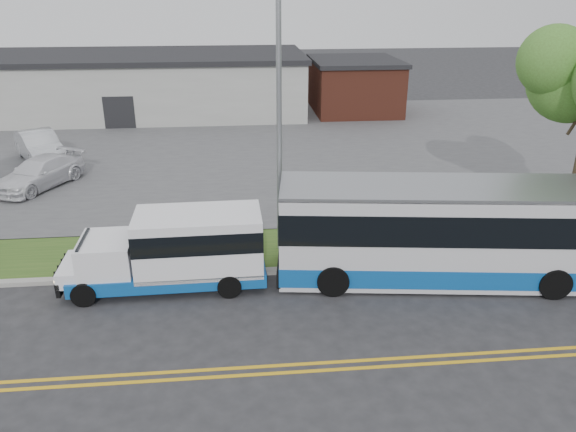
{
  "coord_description": "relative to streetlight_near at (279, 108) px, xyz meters",
  "views": [
    {
      "loc": [
        1.52,
        -15.52,
        8.98
      ],
      "look_at": [
        3.24,
        2.18,
        1.6
      ],
      "focal_mm": 35.0,
      "sensor_mm": 36.0,
      "label": 1
    }
  ],
  "objects": [
    {
      "name": "ground",
      "position": [
        -3.0,
        -2.73,
        -5.23
      ],
      "size": [
        140.0,
        140.0,
        0.0
      ],
      "primitive_type": "plane",
      "color": "#28282B",
      "rests_on": "ground"
    },
    {
      "name": "lane_line_north",
      "position": [
        -3.0,
        -6.58,
        -5.23
      ],
      "size": [
        70.0,
        0.12,
        0.01
      ],
      "primitive_type": "cube",
      "color": "gold",
      "rests_on": "ground"
    },
    {
      "name": "lane_line_south",
      "position": [
        -3.0,
        -6.88,
        -5.23
      ],
      "size": [
        70.0,
        0.12,
        0.01
      ],
      "primitive_type": "cube",
      "color": "gold",
      "rests_on": "ground"
    },
    {
      "name": "curb",
      "position": [
        -3.0,
        -1.63,
        -5.16
      ],
      "size": [
        80.0,
        0.3,
        0.15
      ],
      "primitive_type": "cube",
      "color": "#9E9B93",
      "rests_on": "ground"
    },
    {
      "name": "verge",
      "position": [
        -3.0,
        0.17,
        -5.18
      ],
      "size": [
        80.0,
        3.3,
        0.1
      ],
      "primitive_type": "cube",
      "color": "#2E521B",
      "rests_on": "ground"
    },
    {
      "name": "parking_lot",
      "position": [
        -3.0,
        14.27,
        -5.18
      ],
      "size": [
        80.0,
        25.0,
        0.1
      ],
      "primitive_type": "cube",
      "color": "#4C4C4F",
      "rests_on": "ground"
    },
    {
      "name": "commercial_building",
      "position": [
        -9.0,
        24.27,
        -3.05
      ],
      "size": [
        25.4,
        10.4,
        4.35
      ],
      "color": "#9E9E99",
      "rests_on": "ground"
    },
    {
      "name": "brick_wing",
      "position": [
        7.5,
        23.27,
        -3.27
      ],
      "size": [
        6.3,
        7.3,
        3.9
      ],
      "color": "brown",
      "rests_on": "ground"
    },
    {
      "name": "streetlight_near",
      "position": [
        0.0,
        0.0,
        0.0
      ],
      "size": [
        0.35,
        1.53,
        9.5
      ],
      "color": "gray",
      "rests_on": "verge"
    },
    {
      "name": "shuttle_bus",
      "position": [
        -3.35,
        -2.12,
        -3.93
      ],
      "size": [
        6.42,
        2.26,
        2.44
      ],
      "rotation": [
        0.0,
        0.0,
        0.02
      ],
      "color": "#0E4E9D",
      "rests_on": "ground"
    },
    {
      "name": "transit_bus",
      "position": [
        5.55,
        -2.49,
        -3.61
      ],
      "size": [
        11.8,
        4.04,
        3.21
      ],
      "rotation": [
        0.0,
        0.0,
        -0.12
      ],
      "color": "silver",
      "rests_on": "ground"
    },
    {
      "name": "pedestrian",
      "position": [
        -4.67,
        -0.59,
        -4.21
      ],
      "size": [
        0.76,
        0.58,
        1.85
      ],
      "primitive_type": "imported",
      "rotation": [
        0.0,
        0.0,
        3.37
      ],
      "color": "black",
      "rests_on": "verge"
    },
    {
      "name": "parked_car_a",
      "position": [
        -11.96,
        12.17,
        -4.33
      ],
      "size": [
        3.9,
        5.07,
        1.6
      ],
      "primitive_type": "imported",
      "rotation": [
        0.0,
        0.0,
        0.52
      ],
      "color": "silver",
      "rests_on": "parking_lot"
    },
    {
      "name": "parked_car_b",
      "position": [
        -10.67,
        7.81,
        -4.45
      ],
      "size": [
        3.87,
        5.05,
        1.36
      ],
      "primitive_type": "imported",
      "rotation": [
        0.0,
        0.0,
        -0.48
      ],
      "color": "white",
      "rests_on": "parking_lot"
    },
    {
      "name": "grocery_bag_left",
      "position": [
        -4.97,
        -0.84,
        -4.97
      ],
      "size": [
        0.32,
        0.32,
        0.32
      ],
      "primitive_type": "sphere",
      "color": "white",
      "rests_on": "verge"
    },
    {
      "name": "grocery_bag_right",
      "position": [
        -4.37,
        -0.34,
        -4.97
      ],
      "size": [
        0.32,
        0.32,
        0.32
      ],
      "primitive_type": "sphere",
      "color": "white",
      "rests_on": "verge"
    }
  ]
}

